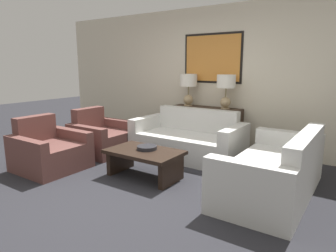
# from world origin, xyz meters

# --- Properties ---
(ground_plane) EXTENTS (20.00, 20.00, 0.00)m
(ground_plane) POSITION_xyz_m (0.00, 0.00, 0.00)
(ground_plane) COLOR #28282D
(back_wall) EXTENTS (7.66, 0.12, 2.65)m
(back_wall) POSITION_xyz_m (0.00, 2.47, 1.33)
(back_wall) COLOR beige
(back_wall) RESTS_ON ground_plane
(console_table) EXTENTS (1.34, 0.38, 0.80)m
(console_table) POSITION_xyz_m (0.00, 2.21, 0.40)
(console_table) COLOR #332319
(console_table) RESTS_ON ground_plane
(table_lamp_left) EXTENTS (0.33, 0.33, 0.61)m
(table_lamp_left) POSITION_xyz_m (-0.39, 2.21, 1.21)
(table_lamp_left) COLOR tan
(table_lamp_left) RESTS_ON console_table
(table_lamp_right) EXTENTS (0.33, 0.33, 0.61)m
(table_lamp_right) POSITION_xyz_m (0.39, 2.21, 1.21)
(table_lamp_right) COLOR tan
(table_lamp_right) RESTS_ON console_table
(couch_by_back_wall) EXTENTS (1.89, 0.92, 0.81)m
(couch_by_back_wall) POSITION_xyz_m (0.00, 1.56, 0.28)
(couch_by_back_wall) COLOR silver
(couch_by_back_wall) RESTS_ON ground_plane
(couch_by_side) EXTENTS (0.92, 1.89, 0.81)m
(couch_by_side) POSITION_xyz_m (1.67, 0.80, 0.28)
(couch_by_side) COLOR silver
(couch_by_side) RESTS_ON ground_plane
(coffee_table) EXTENTS (1.05, 0.65, 0.39)m
(coffee_table) POSITION_xyz_m (-0.02, 0.37, 0.29)
(coffee_table) COLOR black
(coffee_table) RESTS_ON ground_plane
(decorative_bowl) EXTENTS (0.28, 0.28, 0.05)m
(decorative_bowl) POSITION_xyz_m (-0.02, 0.43, 0.42)
(decorative_bowl) COLOR #232328
(decorative_bowl) RESTS_ON coffee_table
(armchair_near_back_wall) EXTENTS (0.91, 0.92, 0.80)m
(armchair_near_back_wall) POSITION_xyz_m (-1.46, 0.91, 0.27)
(armchair_near_back_wall) COLOR brown
(armchair_near_back_wall) RESTS_ON ground_plane
(armchair_near_camera) EXTENTS (0.91, 0.92, 0.80)m
(armchair_near_camera) POSITION_xyz_m (-1.46, -0.17, 0.27)
(armchair_near_camera) COLOR brown
(armchair_near_camera) RESTS_ON ground_plane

